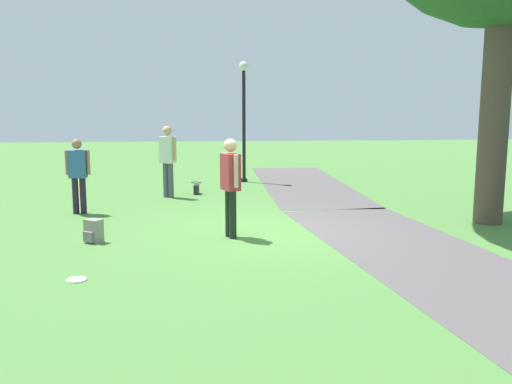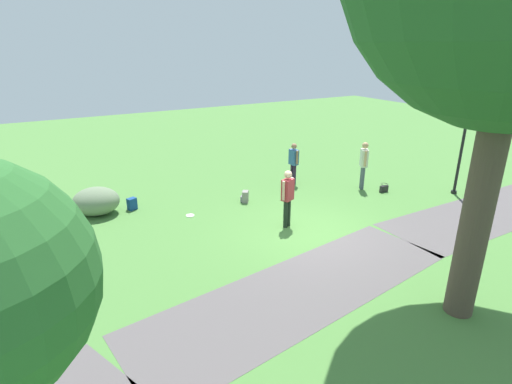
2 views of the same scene
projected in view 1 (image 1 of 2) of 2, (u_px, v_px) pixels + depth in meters
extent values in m
plane|color=#4D803B|center=(266.00, 232.00, 10.35)|extent=(48.00, 48.00, 0.00)
cube|color=#595253|center=(303.00, 184.00, 16.39)|extent=(8.01, 2.42, 0.01)
cube|color=#595253|center=(427.00, 258.00, 8.61)|extent=(8.25, 3.46, 0.01)
cylinder|color=brown|center=(495.00, 106.00, 10.79)|extent=(0.55, 0.55, 4.62)
cylinder|color=black|center=(244.00, 180.00, 16.82)|extent=(0.20, 0.20, 0.10)
cylinder|color=black|center=(244.00, 127.00, 16.56)|extent=(0.10, 0.10, 3.27)
sphere|color=white|center=(244.00, 66.00, 16.28)|extent=(0.28, 0.28, 0.28)
cylinder|color=#4A5361|center=(171.00, 180.00, 14.00)|extent=(0.13, 0.13, 0.87)
cylinder|color=#4A5361|center=(166.00, 180.00, 14.07)|extent=(0.13, 0.13, 0.87)
cube|color=silver|center=(167.00, 150.00, 13.91)|extent=(0.39, 0.43, 0.65)
cylinder|color=tan|center=(175.00, 149.00, 13.81)|extent=(0.08, 0.08, 0.58)
cylinder|color=tan|center=(160.00, 148.00, 14.00)|extent=(0.08, 0.08, 0.58)
sphere|color=tan|center=(167.00, 131.00, 13.84)|extent=(0.24, 0.24, 0.24)
cylinder|color=black|center=(229.00, 213.00, 9.95)|extent=(0.13, 0.13, 0.85)
cylinder|color=black|center=(233.00, 215.00, 9.81)|extent=(0.13, 0.13, 0.85)
cube|color=#AB3339|center=(230.00, 172.00, 9.76)|extent=(0.43, 0.36, 0.64)
cylinder|color=beige|center=(225.00, 169.00, 9.95)|extent=(0.08, 0.08, 0.57)
cylinder|color=beige|center=(236.00, 171.00, 9.56)|extent=(0.08, 0.08, 0.57)
sphere|color=beige|center=(230.00, 145.00, 9.69)|extent=(0.23, 0.23, 0.23)
cylinder|color=#2B1C34|center=(76.00, 196.00, 11.98)|extent=(0.13, 0.13, 0.78)
cylinder|color=#2B1C34|center=(83.00, 196.00, 12.00)|extent=(0.13, 0.13, 0.78)
cube|color=#325E94|center=(78.00, 164.00, 11.88)|extent=(0.24, 0.36, 0.59)
cylinder|color=#A27155|center=(67.00, 163.00, 11.85)|extent=(0.08, 0.08, 0.52)
cylinder|color=#A27155|center=(88.00, 162.00, 11.90)|extent=(0.08, 0.08, 0.52)
sphere|color=#A27155|center=(77.00, 144.00, 11.81)|extent=(0.21, 0.21, 0.21)
cube|color=black|center=(196.00, 189.00, 14.59)|extent=(0.33, 0.15, 0.24)
torus|color=black|center=(196.00, 183.00, 14.56)|extent=(0.30, 0.30, 0.02)
cube|color=gray|center=(94.00, 231.00, 9.58)|extent=(0.33, 0.34, 0.40)
cube|color=slate|center=(88.00, 237.00, 9.48)|extent=(0.16, 0.19, 0.18)
cylinder|color=white|center=(77.00, 280.00, 7.55)|extent=(0.27, 0.27, 0.02)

